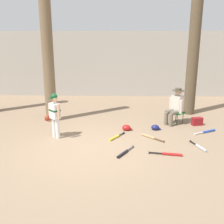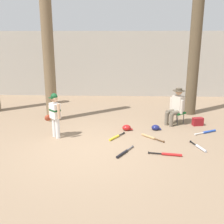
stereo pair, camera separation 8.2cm
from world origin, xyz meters
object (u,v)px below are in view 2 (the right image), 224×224
handbag_beside_stool (198,122)px  bat_red_barrel (169,154)px  bat_black_composite (123,153)px  bat_yellow_trainer (115,137)px  young_ballplayer (54,113)px  bat_wood_tan (150,137)px  batting_helmet_red (127,128)px  tree_behind_spectator (194,52)px  tree_near_player (48,48)px  folding_stool (177,113)px  batting_helmet_navy (156,128)px  seated_spectator (176,105)px  bat_blue_youth (208,132)px  bat_aluminum_silver (200,148)px

handbag_beside_stool → bat_red_barrel: size_ratio=0.42×
bat_black_composite → bat_yellow_trainer: size_ratio=1.11×
bat_black_composite → bat_red_barrel: (1.12, -0.04, 0.00)m
young_ballplayer → bat_wood_tan: bearing=0.6°
batting_helmet_red → bat_yellow_trainer: bearing=-115.3°
tree_behind_spectator → batting_helmet_red: (-2.42, -1.97, -2.22)m
tree_near_player → folding_stool: size_ratio=9.83×
tree_behind_spectator → folding_stool: (-0.72, -1.23, -1.93)m
batting_helmet_navy → folding_stool: bearing=40.7°
bat_wood_tan → seated_spectator: bearing=54.4°
seated_spectator → bat_yellow_trainer: 2.48m
folding_stool → handbag_beside_stool: size_ratio=1.65×
bat_yellow_trainer → folding_stool: bearing=35.5°
handbag_beside_stool → bat_blue_youth: bearing=-80.5°
folding_stool → seated_spectator: bearing=-141.6°
young_ballplayer → bat_red_barrel: bearing=-20.2°
bat_red_barrel → batting_helmet_red: bearing=119.1°
batting_helmet_red → batting_helmet_navy: bearing=3.9°
young_ballplayer → bat_yellow_trainer: size_ratio=2.04×
folding_stool → seated_spectator: (-0.08, -0.06, 0.28)m
batting_helmet_red → bat_black_composite: bearing=-93.5°
bat_red_barrel → tree_near_player: bearing=142.3°
tree_behind_spectator → bat_red_barrel: size_ratio=6.50×
bat_aluminum_silver → batting_helmet_navy: size_ratio=2.30×
tree_near_player → batting_helmet_red: size_ratio=17.35×
folding_stool → bat_blue_youth: size_ratio=0.75×
tree_near_player → bat_black_composite: size_ratio=7.76×
bat_aluminum_silver → bat_blue_youth: 1.35m
young_ballplayer → bat_blue_youth: size_ratio=1.75×
handbag_beside_stool → bat_aluminum_silver: bearing=-103.4°
bat_yellow_trainer → seated_spectator: bearing=35.4°
folding_stool → bat_blue_youth: 1.22m
seated_spectator → bat_red_barrel: 2.65m
tree_behind_spectator → bat_yellow_trainer: (-2.76, -2.68, -2.26)m
folding_stool → batting_helmet_navy: 1.09m
tree_near_player → bat_aluminum_silver: size_ratio=7.99×
bat_yellow_trainer → young_ballplayer: bearing=179.3°
seated_spectator → bat_aluminum_silver: seated_spectator is taller
tree_behind_spectator → bat_yellow_trainer: bearing=-135.8°
tree_behind_spectator → bat_aluminum_silver: bearing=-99.1°
tree_behind_spectator → bat_aluminum_silver: tree_behind_spectator is taller
tree_near_player → bat_aluminum_silver: 5.60m
batting_helmet_navy → bat_blue_youth: bearing=-7.7°
batting_helmet_red → batting_helmet_navy: (0.91, 0.06, -0.00)m
batting_helmet_red → bat_wood_tan: bearing=-44.7°
bat_black_composite → seated_spectator: bearing=54.9°
handbag_beside_stool → young_ballplayer: bearing=-164.2°
bat_red_barrel → batting_helmet_red: batting_helmet_red is taller
young_ballplayer → folding_stool: bearing=20.8°
handbag_beside_stool → bat_aluminum_silver: 1.99m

